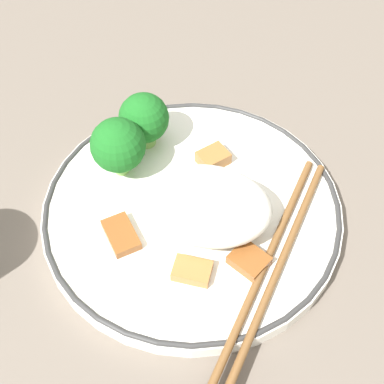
# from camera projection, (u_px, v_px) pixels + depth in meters

# --- Properties ---
(ground_plane) EXTENTS (3.00, 3.00, 0.00)m
(ground_plane) POSITION_uv_depth(u_px,v_px,m) (192.00, 215.00, 0.49)
(ground_plane) COLOR #665B51
(plate) EXTENTS (0.27, 0.27, 0.02)m
(plate) POSITION_uv_depth(u_px,v_px,m) (192.00, 209.00, 0.49)
(plate) COLOR white
(plate) RESTS_ON ground_plane
(rice_mound) EXTENTS (0.11, 0.08, 0.05)m
(rice_mound) POSITION_uv_depth(u_px,v_px,m) (207.00, 205.00, 0.45)
(rice_mound) COLOR white
(rice_mound) RESTS_ON plate
(broccoli_back_left) EXTENTS (0.05, 0.05, 0.06)m
(broccoli_back_left) POSITION_uv_depth(u_px,v_px,m) (144.00, 119.00, 0.50)
(broccoli_back_left) COLOR #7FB756
(broccoli_back_left) RESTS_ON plate
(broccoli_back_center) EXTENTS (0.05, 0.05, 0.06)m
(broccoli_back_center) POSITION_uv_depth(u_px,v_px,m) (118.00, 146.00, 0.48)
(broccoli_back_center) COLOR #7FB756
(broccoli_back_center) RESTS_ON plate
(meat_near_front) EXTENTS (0.04, 0.04, 0.01)m
(meat_near_front) POSITION_uv_depth(u_px,v_px,m) (121.00, 235.00, 0.46)
(meat_near_front) COLOR brown
(meat_near_front) RESTS_ON plate
(meat_near_left) EXTENTS (0.03, 0.03, 0.01)m
(meat_near_left) POSITION_uv_depth(u_px,v_px,m) (180.00, 189.00, 0.49)
(meat_near_left) COLOR #995B28
(meat_near_left) RESTS_ON plate
(meat_near_right) EXTENTS (0.04, 0.04, 0.01)m
(meat_near_right) POSITION_uv_depth(u_px,v_px,m) (213.00, 158.00, 0.51)
(meat_near_right) COLOR #9E6633
(meat_near_right) RESTS_ON plate
(meat_near_back) EXTENTS (0.03, 0.02, 0.01)m
(meat_near_back) POSITION_uv_depth(u_px,v_px,m) (192.00, 271.00, 0.43)
(meat_near_back) COLOR #9E6633
(meat_near_back) RESTS_ON plate
(meat_on_rice_edge) EXTENTS (0.04, 0.04, 0.01)m
(meat_on_rice_edge) POSITION_uv_depth(u_px,v_px,m) (249.00, 260.00, 0.44)
(meat_on_rice_edge) COLOR brown
(meat_on_rice_edge) RESTS_ON plate
(chopsticks) EXTENTS (0.07, 0.24, 0.01)m
(chopsticks) POSITION_uv_depth(u_px,v_px,m) (272.00, 266.00, 0.44)
(chopsticks) COLOR brown
(chopsticks) RESTS_ON plate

